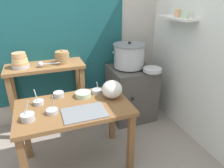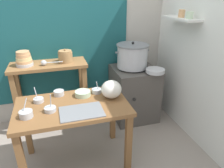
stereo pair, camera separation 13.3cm
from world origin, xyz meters
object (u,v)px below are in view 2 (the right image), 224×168
(prep_bowl_4, at_px, (83,93))
(plastic_bag, at_px, (111,89))
(steamer_pot, at_px, (132,56))
(prep_bowl_1, at_px, (39,100))
(clay_pot, at_px, (65,56))
(prep_bowl_5, at_px, (50,109))
(prep_bowl_0, at_px, (26,114))
(prep_bowl_3, at_px, (97,91))
(prep_bowl_2, at_px, (59,93))
(bowl_stack_enamel, at_px, (24,59))
(serving_tray, at_px, (82,112))
(prep_table, at_px, (73,114))
(ladle, at_px, (45,63))
(back_shelf_table, at_px, (50,79))
(wide_pan, at_px, (155,71))
(stove_block, at_px, (134,93))

(prep_bowl_4, bearing_deg, plastic_bag, -23.73)
(steamer_pot, height_order, prep_bowl_1, steamer_pot)
(clay_pot, xyz_separation_m, plastic_bag, (0.39, -0.79, -0.16))
(plastic_bag, bearing_deg, clay_pot, 116.03)
(prep_bowl_5, bearing_deg, steamer_pot, 35.12)
(prep_bowl_0, relative_size, prep_bowl_1, 1.12)
(prep_bowl_3, bearing_deg, prep_bowl_0, -156.71)
(plastic_bag, height_order, prep_bowl_2, plastic_bag)
(clay_pot, bearing_deg, prep_bowl_3, -67.65)
(clay_pot, xyz_separation_m, prep_bowl_4, (0.10, -0.67, -0.23))
(bowl_stack_enamel, xyz_separation_m, serving_tray, (0.54, -0.99, -0.26))
(bowl_stack_enamel, height_order, plastic_bag, bowl_stack_enamel)
(serving_tray, height_order, prep_bowl_4, prep_bowl_4)
(prep_table, bearing_deg, clay_pot, 88.10)
(clay_pot, distance_m, ladle, 0.28)
(prep_bowl_3, bearing_deg, prep_bowl_2, 172.10)
(prep_table, relative_size, prep_bowl_0, 6.26)
(bowl_stack_enamel, height_order, prep_bowl_2, bowl_stack_enamel)
(plastic_bag, bearing_deg, prep_bowl_5, -170.28)
(steamer_pot, bearing_deg, back_shelf_table, 174.32)
(back_shelf_table, relative_size, prep_bowl_5, 5.19)
(prep_bowl_1, bearing_deg, prep_table, -24.37)
(steamer_pot, bearing_deg, wide_pan, -52.95)
(stove_block, distance_m, ladle, 1.31)
(back_shelf_table, distance_m, prep_bowl_4, 0.75)
(plastic_bag, distance_m, prep_bowl_3, 0.21)
(bowl_stack_enamel, xyz_separation_m, wide_pan, (1.59, -0.38, -0.18))
(plastic_bag, relative_size, wide_pan, 0.87)
(back_shelf_table, xyz_separation_m, prep_bowl_2, (0.08, -0.58, 0.07))
(prep_table, height_order, plastic_bag, plastic_bag)
(ladle, bearing_deg, wide_pan, -13.31)
(prep_bowl_0, bearing_deg, prep_bowl_3, 23.29)
(prep_bowl_0, xyz_separation_m, prep_bowl_4, (0.55, 0.27, -0.01))
(clay_pot, distance_m, prep_bowl_1, 0.80)
(plastic_bag, height_order, prep_bowl_4, plastic_bag)
(prep_bowl_0, bearing_deg, wide_pan, 19.69)
(back_shelf_table, bearing_deg, clay_pot, 0.00)
(prep_bowl_1, xyz_separation_m, prep_bowl_5, (0.11, -0.22, -0.00))
(prep_bowl_0, height_order, prep_bowl_1, prep_bowl_0)
(bowl_stack_enamel, distance_m, ladle, 0.25)
(wide_pan, distance_m, prep_bowl_5, 1.42)
(clay_pot, height_order, ladle, clay_pot)
(clay_pot, distance_m, serving_tray, 1.03)
(back_shelf_table, bearing_deg, steamer_pot, -5.68)
(stove_block, xyz_separation_m, bowl_stack_enamel, (-1.42, 0.12, 0.60))
(prep_bowl_4, height_order, prep_bowl_5, prep_bowl_5)
(serving_tray, xyz_separation_m, prep_bowl_4, (0.07, 0.33, 0.02))
(clay_pot, distance_m, plastic_bag, 0.89)
(ladle, bearing_deg, back_shelf_table, 60.72)
(prep_bowl_0, bearing_deg, prep_bowl_4, 26.58)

